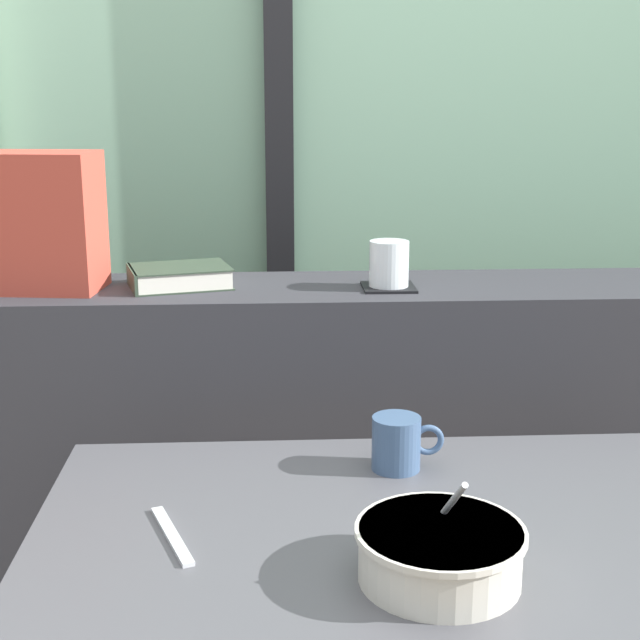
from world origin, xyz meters
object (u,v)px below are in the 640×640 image
Objects in this scene: breakfast_table at (391,602)px; juice_glass at (389,265)px; coaster_square at (389,287)px; closed_book at (179,277)px; soup_bowl at (440,554)px; ceramic_mug at (398,443)px; throw_pillow at (14,222)px; fork_utensil at (172,535)px.

juice_glass reaches higher than breakfast_table.
coaster_square is 0.41m from closed_book.
soup_bowl is (0.38, -0.76, -0.19)m from closed_book.
breakfast_table is at bearing -99.74° from ceramic_mug.
closed_book is at bearing 174.61° from coaster_square.
throw_pillow reaches higher than juice_glass.
throw_pillow is at bearing 148.13° from ceramic_mug.
coaster_square reaches higher than ceramic_mug.
ceramic_mug is at bearing 80.26° from breakfast_table.
throw_pillow reaches higher than coaster_square.
coaster_square is 0.48× the size of soup_bowl.
throw_pillow is (-0.71, 0.03, 0.08)m from juice_glass.
breakfast_table is 0.33m from fork_utensil.
juice_glass is at bearing 0.00° from coaster_square.
ceramic_mug is (-0.01, 0.33, 0.01)m from soup_bowl.
throw_pillow is (-0.65, 0.59, 0.46)m from breakfast_table.
closed_book reaches higher than breakfast_table.
closed_book is 0.87m from soup_bowl.
juice_glass is 0.74m from fork_utensil.
throw_pillow is at bearing -178.76° from closed_book.
coaster_square is 0.59× the size of fork_utensil.
closed_book is at bearing 116.51° from soup_bowl.
coaster_square is (0.06, 0.56, 0.33)m from breakfast_table.
soup_bowl reaches higher than breakfast_table.
fork_utensil is (-0.30, -0.03, 0.13)m from breakfast_table.
juice_glass is at bearing 38.60° from fork_utensil.
throw_pillow reaches higher than closed_book.
soup_bowl is 1.22× the size of fork_utensil.
breakfast_table is 3.08× the size of throw_pillow.
coaster_square reaches higher than breakfast_table.
ceramic_mug is (-0.03, -0.39, -0.21)m from juice_glass.
closed_book reaches higher than soup_bowl.
fork_utensil reaches higher than breakfast_table.
soup_bowl is (0.68, -0.75, -0.30)m from throw_pillow.
juice_glass is 0.44m from ceramic_mug.
breakfast_table is 4.55× the size of closed_book.
closed_book is at bearing 174.61° from juice_glass.
fork_utensil is at bearing -121.15° from coaster_square.
coaster_square reaches higher than soup_bowl.
coaster_square is at bearing -5.39° from closed_book.
throw_pillow reaches higher than fork_utensil.
soup_bowl is 0.33m from ceramic_mug.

